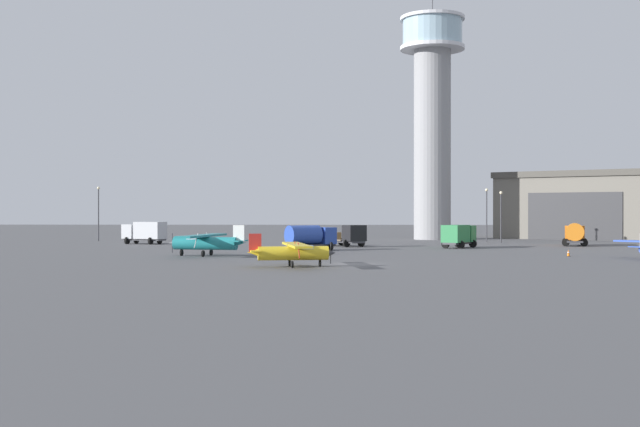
{
  "coord_description": "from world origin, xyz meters",
  "views": [
    {
      "loc": [
        -0.45,
        -69.94,
        4.62
      ],
      "look_at": [
        -3.48,
        19.62,
        4.35
      ],
      "focal_mm": 45.16,
      "sensor_mm": 36.0,
      "label": 1
    }
  ],
  "objects_px": {
    "truck_flatbed_black": "(349,236)",
    "airplane_yellow": "(292,251)",
    "truck_fuel_tanker_blue": "(310,236)",
    "truck_box_silver": "(145,232)",
    "light_post_north": "(487,210)",
    "control_tower": "(432,110)",
    "truck_box_green": "(459,235)",
    "traffic_cone_near_left": "(568,253)",
    "airplane_teal": "(206,242)",
    "truck_fuel_tanker_orange": "(575,233)",
    "light_post_east": "(501,212)",
    "light_post_west": "(98,208)"
  },
  "relations": [
    {
      "from": "truck_fuel_tanker_orange",
      "to": "traffic_cone_near_left",
      "type": "bearing_deg",
      "value": 178.2
    },
    {
      "from": "control_tower",
      "to": "truck_fuel_tanker_orange",
      "type": "relative_size",
      "value": 6.17
    },
    {
      "from": "truck_flatbed_black",
      "to": "airplane_yellow",
      "type": "bearing_deg",
      "value": -40.78
    },
    {
      "from": "light_post_north",
      "to": "light_post_east",
      "type": "bearing_deg",
      "value": -61.91
    },
    {
      "from": "truck_box_green",
      "to": "control_tower",
      "type": "bearing_deg",
      "value": 32.49
    },
    {
      "from": "truck_box_green",
      "to": "traffic_cone_near_left",
      "type": "bearing_deg",
      "value": -122.48
    },
    {
      "from": "traffic_cone_near_left",
      "to": "light_post_east",
      "type": "bearing_deg",
      "value": 90.35
    },
    {
      "from": "airplane_yellow",
      "to": "light_post_north",
      "type": "distance_m",
      "value": 59.92
    },
    {
      "from": "control_tower",
      "to": "truck_flatbed_black",
      "type": "distance_m",
      "value": 36.22
    },
    {
      "from": "truck_fuel_tanker_blue",
      "to": "light_post_north",
      "type": "height_order",
      "value": "light_post_north"
    },
    {
      "from": "truck_box_green",
      "to": "light_post_north",
      "type": "height_order",
      "value": "light_post_north"
    },
    {
      "from": "light_post_north",
      "to": "airplane_yellow",
      "type": "bearing_deg",
      "value": -115.03
    },
    {
      "from": "airplane_yellow",
      "to": "truck_box_green",
      "type": "height_order",
      "value": "truck_box_green"
    },
    {
      "from": "truck_fuel_tanker_blue",
      "to": "truck_box_silver",
      "type": "bearing_deg",
      "value": 107.8
    },
    {
      "from": "airplane_teal",
      "to": "truck_fuel_tanker_orange",
      "type": "bearing_deg",
      "value": -139.53
    },
    {
      "from": "airplane_teal",
      "to": "control_tower",
      "type": "bearing_deg",
      "value": -109.24
    },
    {
      "from": "traffic_cone_near_left",
      "to": "light_post_west",
      "type": "bearing_deg",
      "value": 146.76
    },
    {
      "from": "airplane_teal",
      "to": "light_post_north",
      "type": "distance_m",
      "value": 52.25
    },
    {
      "from": "airplane_teal",
      "to": "light_post_east",
      "type": "relative_size",
      "value": 1.45
    },
    {
      "from": "truck_fuel_tanker_blue",
      "to": "traffic_cone_near_left",
      "type": "height_order",
      "value": "truck_fuel_tanker_blue"
    },
    {
      "from": "light_post_north",
      "to": "traffic_cone_near_left",
      "type": "xyz_separation_m",
      "value": [
        1.78,
        -37.72,
        -4.45
      ]
    },
    {
      "from": "control_tower",
      "to": "truck_box_green",
      "type": "height_order",
      "value": "control_tower"
    },
    {
      "from": "truck_fuel_tanker_blue",
      "to": "truck_flatbed_black",
      "type": "bearing_deg",
      "value": 32.1
    },
    {
      "from": "airplane_yellow",
      "to": "truck_flatbed_black",
      "type": "distance_m",
      "value": 38.52
    },
    {
      "from": "truck_box_green",
      "to": "light_post_east",
      "type": "height_order",
      "value": "light_post_east"
    },
    {
      "from": "control_tower",
      "to": "truck_fuel_tanker_orange",
      "type": "distance_m",
      "value": 34.84
    },
    {
      "from": "control_tower",
      "to": "light_post_north",
      "type": "bearing_deg",
      "value": -58.18
    },
    {
      "from": "truck_flatbed_black",
      "to": "light_post_east",
      "type": "distance_m",
      "value": 25.86
    },
    {
      "from": "control_tower",
      "to": "light_post_west",
      "type": "height_order",
      "value": "control_tower"
    },
    {
      "from": "light_post_north",
      "to": "traffic_cone_near_left",
      "type": "distance_m",
      "value": 38.03
    },
    {
      "from": "truck_fuel_tanker_orange",
      "to": "light_post_east",
      "type": "distance_m",
      "value": 12.88
    },
    {
      "from": "truck_box_silver",
      "to": "light_post_east",
      "type": "xyz_separation_m",
      "value": [
        50.65,
        5.83,
        2.81
      ]
    },
    {
      "from": "control_tower",
      "to": "airplane_teal",
      "type": "xyz_separation_m",
      "value": [
        -28.34,
        -49.54,
        -19.67
      ]
    },
    {
      "from": "truck_box_green",
      "to": "traffic_cone_near_left",
      "type": "height_order",
      "value": "truck_box_green"
    },
    {
      "from": "truck_fuel_tanker_orange",
      "to": "light_post_east",
      "type": "height_order",
      "value": "light_post_east"
    },
    {
      "from": "airplane_yellow",
      "to": "traffic_cone_near_left",
      "type": "height_order",
      "value": "airplane_yellow"
    },
    {
      "from": "truck_fuel_tanker_blue",
      "to": "light_post_east",
      "type": "height_order",
      "value": "light_post_east"
    },
    {
      "from": "truck_box_green",
      "to": "traffic_cone_near_left",
      "type": "xyz_separation_m",
      "value": [
        8.61,
        -18.32,
        -1.3
      ]
    },
    {
      "from": "truck_box_silver",
      "to": "light_post_west",
      "type": "bearing_deg",
      "value": -27.0
    },
    {
      "from": "light_post_north",
      "to": "control_tower",
      "type": "bearing_deg",
      "value": 121.82
    },
    {
      "from": "truck_fuel_tanker_orange",
      "to": "light_post_west",
      "type": "height_order",
      "value": "light_post_west"
    },
    {
      "from": "light_post_east",
      "to": "truck_fuel_tanker_orange",
      "type": "bearing_deg",
      "value": -51.1
    },
    {
      "from": "truck_box_green",
      "to": "truck_box_silver",
      "type": "distance_m",
      "value": 43.58
    },
    {
      "from": "airplane_teal",
      "to": "truck_box_green",
      "type": "height_order",
      "value": "airplane_teal"
    },
    {
      "from": "truck_flatbed_black",
      "to": "truck_box_green",
      "type": "relative_size",
      "value": 1.22
    },
    {
      "from": "light_post_east",
      "to": "traffic_cone_near_left",
      "type": "height_order",
      "value": "light_post_east"
    },
    {
      "from": "control_tower",
      "to": "light_post_west",
      "type": "relative_size",
      "value": 4.79
    },
    {
      "from": "truck_fuel_tanker_orange",
      "to": "light_post_east",
      "type": "bearing_deg",
      "value": 54.15
    },
    {
      "from": "truck_box_silver",
      "to": "airplane_yellow",
      "type": "bearing_deg",
      "value": 138.14
    },
    {
      "from": "truck_flatbed_black",
      "to": "light_post_west",
      "type": "xyz_separation_m",
      "value": [
        -38.55,
        18.14,
        3.66
      ]
    }
  ]
}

